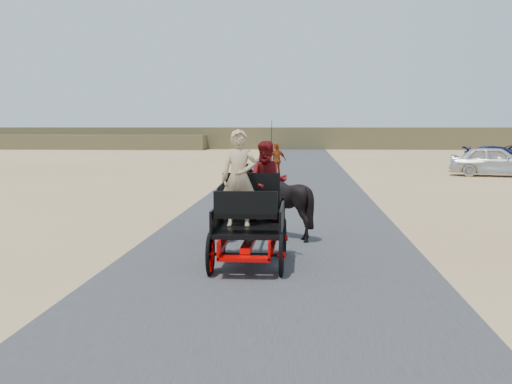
# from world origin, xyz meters

# --- Properties ---
(ground) EXTENTS (140.00, 140.00, 0.00)m
(ground) POSITION_xyz_m (0.00, 0.00, 0.00)
(ground) COLOR tan
(road) EXTENTS (6.00, 140.00, 0.01)m
(road) POSITION_xyz_m (0.00, 0.00, 0.01)
(road) COLOR #38383A
(road) RESTS_ON ground
(ridge_far) EXTENTS (140.00, 6.00, 2.40)m
(ridge_far) POSITION_xyz_m (0.00, 62.00, 1.20)
(ridge_far) COLOR brown
(ridge_far) RESTS_ON ground
(ridge_near) EXTENTS (40.00, 4.00, 1.60)m
(ridge_near) POSITION_xyz_m (-30.00, 58.00, 0.80)
(ridge_near) COLOR brown
(ridge_near) RESTS_ON ground
(carriage) EXTENTS (1.30, 2.40, 0.72)m
(carriage) POSITION_xyz_m (-0.40, 0.61, 0.36)
(carriage) COLOR black
(carriage) RESTS_ON ground
(horse_left) EXTENTS (0.91, 2.01, 1.70)m
(horse_left) POSITION_xyz_m (-0.95, 3.61, 0.85)
(horse_left) COLOR black
(horse_left) RESTS_ON ground
(horse_right) EXTENTS (1.37, 1.54, 1.70)m
(horse_right) POSITION_xyz_m (0.15, 3.61, 0.85)
(horse_right) COLOR black
(horse_right) RESTS_ON ground
(driver_man) EXTENTS (0.66, 0.43, 1.80)m
(driver_man) POSITION_xyz_m (-0.60, 0.66, 1.62)
(driver_man) COLOR tan
(driver_man) RESTS_ON carriage
(passenger_woman) EXTENTS (0.77, 0.60, 1.58)m
(passenger_woman) POSITION_xyz_m (-0.10, 1.21, 1.51)
(passenger_woman) COLOR #660C0F
(passenger_woman) RESTS_ON carriage
(pedestrian) EXTENTS (1.09, 0.84, 1.73)m
(pedestrian) POSITION_xyz_m (-0.74, 20.95, 0.86)
(pedestrian) COLOR #9F3B12
(pedestrian) RESTS_ON ground
(car_a) EXTENTS (4.86, 3.02, 1.54)m
(car_a) POSITION_xyz_m (10.43, 22.49, 0.77)
(car_a) COLOR silver
(car_a) RESTS_ON ground
(car_c) EXTENTS (4.46, 2.06, 1.26)m
(car_c) POSITION_xyz_m (13.33, 31.92, 0.63)
(car_c) COLOR navy
(car_c) RESTS_ON ground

